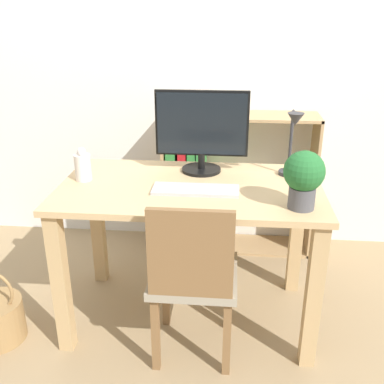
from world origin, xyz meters
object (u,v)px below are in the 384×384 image
monitor (202,128)px  bookshelf (209,187)px  potted_plant (304,176)px  desk_lamp (293,139)px  keyboard (196,190)px  vase (83,166)px  chair (193,275)px

monitor → bookshelf: (0.01, 0.59, -0.56)m
potted_plant → bookshelf: bearing=113.9°
potted_plant → bookshelf: 1.21m
monitor → desk_lamp: 0.46m
keyboard → bookshelf: bookshelf is taller
vase → desk_lamp: (1.03, 0.12, 0.14)m
monitor → bookshelf: 0.81m
monitor → keyboard: 0.37m
potted_plant → bookshelf: size_ratio=0.26×
chair → bookshelf: size_ratio=0.84×
vase → bookshelf: 1.05m
keyboard → bookshelf: (0.02, 0.88, -0.34)m
monitor → chair: monitor is taller
desk_lamp → bookshelf: size_ratio=0.34×
vase → chair: vase is taller
chair → bookshelf: 1.11m
vase → potted_plant: 1.07m
monitor → potted_plant: 0.64m
chair → monitor: bearing=82.5°
vase → keyboard: bearing=-9.9°
vase → bookshelf: size_ratio=0.17×
monitor → vase: size_ratio=2.80×
keyboard → potted_plant: size_ratio=1.59×
desk_lamp → keyboard: bearing=-154.7°
keyboard → potted_plant: potted_plant is taller
vase → potted_plant: bearing=-13.3°
monitor → vase: monitor is taller
chair → bookshelf: bearing=81.8°
vase → potted_plant: potted_plant is taller
keyboard → desk_lamp: 0.55m
keyboard → chair: size_ratio=0.49×
keyboard → chair: (0.01, -0.23, -0.32)m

